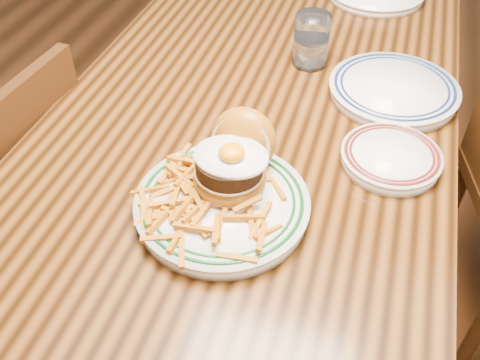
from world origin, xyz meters
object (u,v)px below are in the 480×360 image
(main_plate, at_px, (226,188))
(side_plate, at_px, (391,157))
(chair_left, at_px, (15,213))
(table, at_px, (264,115))

(main_plate, distance_m, side_plate, 0.33)
(chair_left, height_order, main_plate, main_plate)
(table, bearing_deg, side_plate, -33.14)
(table, distance_m, chair_left, 0.67)
(main_plate, bearing_deg, table, 97.56)
(table, distance_m, main_plate, 0.41)
(table, distance_m, side_plate, 0.37)
(chair_left, distance_m, side_plate, 0.92)
(chair_left, height_order, side_plate, chair_left)
(chair_left, bearing_deg, table, 32.74)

